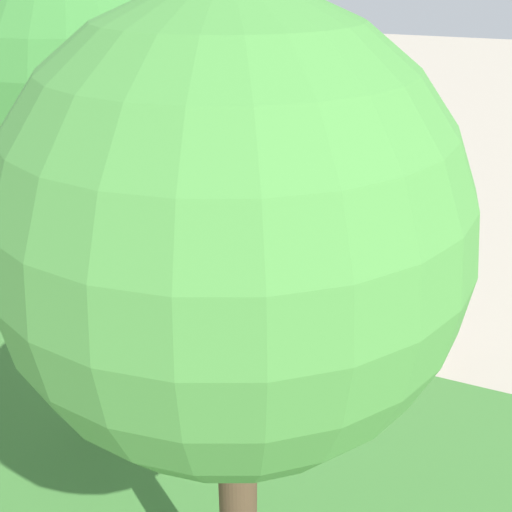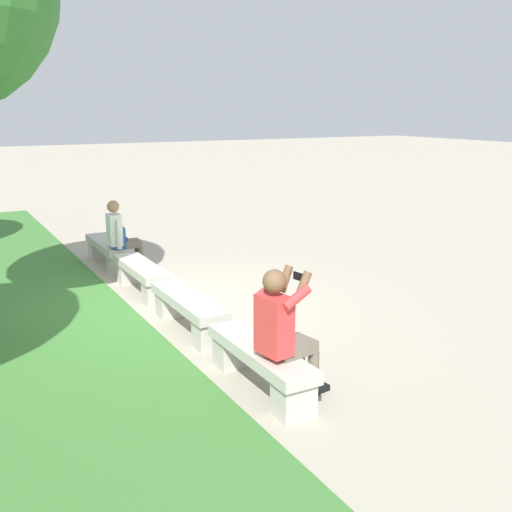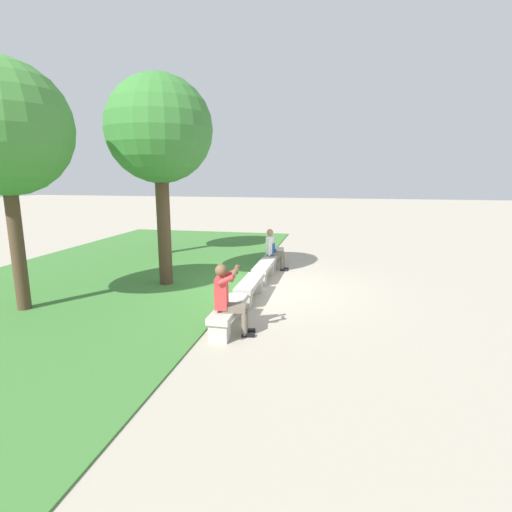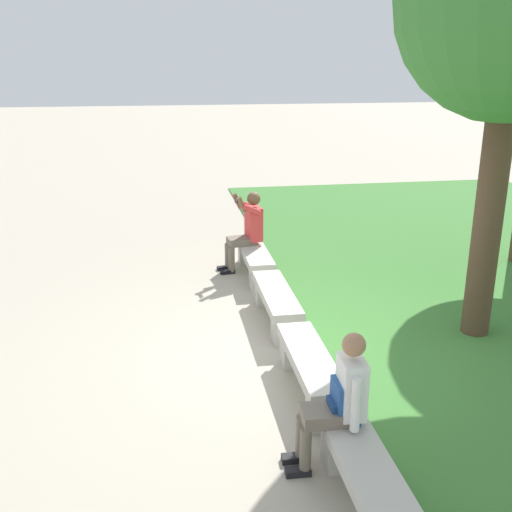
# 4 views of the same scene
# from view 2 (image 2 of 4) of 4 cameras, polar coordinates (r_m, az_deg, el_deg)

# --- Properties ---
(ground_plane) EXTENTS (80.00, 80.00, 0.00)m
(ground_plane) POSITION_cam_2_polar(r_m,az_deg,el_deg) (8.47, -8.80, -5.08)
(ground_plane) COLOR #A89E8C
(bench_main) EXTENTS (1.61, 0.40, 0.45)m
(bench_main) POSITION_cam_2_polar(r_m,az_deg,el_deg) (6.03, 0.39, -10.01)
(bench_main) COLOR #B7B2A8
(bench_main) RESTS_ON ground
(bench_near) EXTENTS (1.61, 0.40, 0.45)m
(bench_near) POSITION_cam_2_polar(r_m,az_deg,el_deg) (7.57, -6.45, -5.02)
(bench_near) COLOR #B7B2A8
(bench_near) RESTS_ON ground
(bench_mid) EXTENTS (1.61, 0.40, 0.45)m
(bench_mid) POSITION_cam_2_polar(r_m,az_deg,el_deg) (9.22, -10.86, -1.73)
(bench_mid) COLOR #B7B2A8
(bench_mid) RESTS_ON ground
(bench_far) EXTENTS (1.61, 0.40, 0.45)m
(bench_far) POSITION_cam_2_polar(r_m,az_deg,el_deg) (10.92, -13.90, 0.57)
(bench_far) COLOR #B7B2A8
(bench_far) RESTS_ON ground
(person_photographer) EXTENTS (0.51, 0.76, 1.32)m
(person_photographer) POSITION_cam_2_polar(r_m,az_deg,el_deg) (5.65, 2.65, -6.83)
(person_photographer) COLOR black
(person_photographer) RESTS_ON ground
(person_distant) EXTENTS (0.48, 0.68, 1.26)m
(person_distant) POSITION_cam_2_polar(r_m,az_deg,el_deg) (10.26, -12.73, 1.98)
(person_distant) COLOR black
(person_distant) RESTS_ON ground
(backpack) EXTENTS (0.28, 0.24, 0.43)m
(backpack) POSITION_cam_2_polar(r_m,az_deg,el_deg) (10.25, -12.98, 1.68)
(backpack) COLOR #234C8C
(backpack) RESTS_ON bench_far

